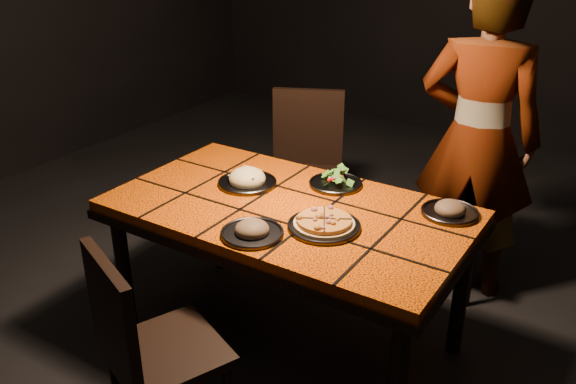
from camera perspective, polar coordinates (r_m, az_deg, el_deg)
The scene contains 11 objects.
room_shell at distance 2.50m, azimuth 0.04°, elevation 14.32°, with size 6.04×7.04×3.08m.
dining_table at distance 2.78m, azimuth 0.03°, elevation -2.74°, with size 1.62×0.92×0.75m.
chair_near at distance 2.36m, azimuth -13.33°, elevation -13.62°, with size 0.53×0.53×0.90m.
chair_far_left at distance 3.77m, azimuth 1.69°, elevation 3.05°, with size 0.58×0.58×0.97m.
chair_far_right at distance 3.51m, azimuth 16.27°, elevation -1.10°, with size 0.40×0.40×0.84m.
diner at distance 3.33m, azimuth 17.34°, elevation 4.70°, with size 0.64×0.42×1.74m, color brown.
plate_pizza at distance 2.55m, azimuth 3.39°, elevation -3.03°, with size 0.35×0.35×0.04m.
plate_pasta at distance 2.95m, azimuth -3.84°, elevation 1.16°, with size 0.29×0.29×0.09m.
plate_salad at distance 2.94m, azimuth 4.50°, elevation 1.08°, with size 0.26×0.26×0.07m.
plate_mushroom_a at distance 2.49m, azimuth -3.38°, elevation -3.59°, with size 0.26×0.26×0.09m.
plate_mushroom_b at distance 2.75m, azimuth 14.93°, elevation -1.61°, with size 0.25×0.25×0.08m.
Camera 1 is at (1.33, -2.07, 1.96)m, focal length 38.00 mm.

